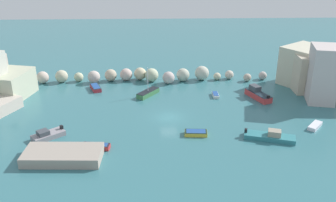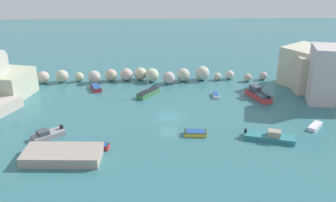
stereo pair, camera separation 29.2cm
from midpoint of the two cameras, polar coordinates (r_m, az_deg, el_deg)
cove_water at (r=56.88m, az=-0.01°, el=-2.52°), size 160.00×160.00×0.00m
rock_breakwater at (r=71.57m, az=-4.04°, el=3.94°), size 44.09×4.69×2.73m
stone_dock at (r=47.82m, az=-15.95°, el=-7.97°), size 9.60×4.79×1.26m
channel_buoy at (r=66.07m, az=-3.64°, el=1.41°), size 0.45×0.45×0.45m
moored_boat_0 at (r=57.70m, az=21.46°, el=-3.56°), size 2.86×3.04×0.54m
moored_boat_1 at (r=64.94m, az=-3.20°, el=1.24°), size 4.02×4.72×5.10m
moored_boat_2 at (r=53.51m, az=-18.10°, el=-4.96°), size 4.56×4.23×1.30m
moored_boat_3 at (r=65.42m, az=13.44°, el=1.03°), size 3.69×5.70×2.00m
moored_boat_4 at (r=51.85m, az=4.13°, el=-4.88°), size 3.22×1.70×0.60m
moored_boat_5 at (r=65.00m, az=7.16°, el=0.94°), size 1.02×2.44×0.55m
moored_boat_6 at (r=49.40m, az=-11.12°, el=-6.80°), size 3.68×1.64×0.63m
moored_boat_7 at (r=52.36m, az=15.22°, el=-5.25°), size 6.98×3.80×1.43m
moored_boat_8 at (r=68.75m, az=-11.15°, el=2.03°), size 2.57×3.82×0.72m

